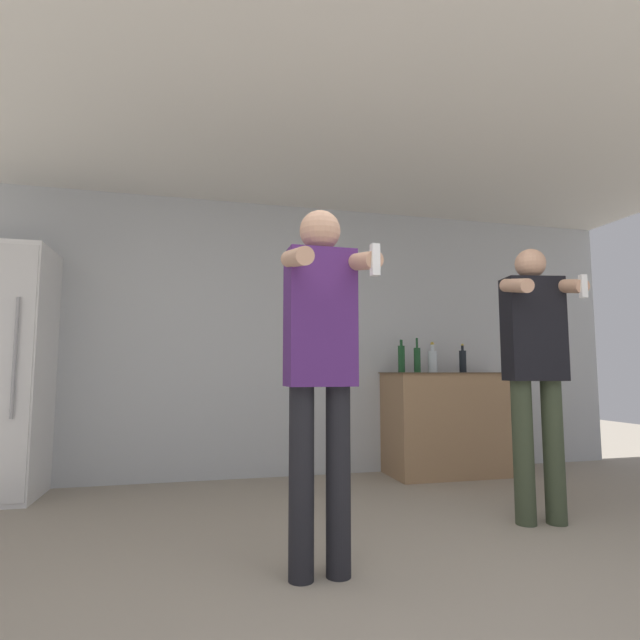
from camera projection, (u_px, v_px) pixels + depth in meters
The scene contains 9 objects.
wall_back at pixel (283, 338), 4.71m from camera, with size 7.00×0.06×2.55m.
ceiling_slab at pixel (324, 130), 3.35m from camera, with size 7.00×3.56×0.05m.
counter at pixel (450, 423), 4.70m from camera, with size 1.22×0.60×0.95m.
bottle_green_wine at pixel (433, 361), 4.70m from camera, with size 0.09×0.09×0.29m.
bottle_dark_rum at pixel (417, 359), 4.66m from camera, with size 0.06×0.06×0.34m.
bottle_red_label at pixel (401, 358), 4.63m from camera, with size 0.06×0.06×0.32m.
bottle_brown_liquor at pixel (463, 361), 4.78m from camera, with size 0.07×0.07×0.28m.
person_woman_foreground at pixel (321, 354), 2.41m from camera, with size 0.40×0.46×1.76m.
person_man_side at pixel (535, 360), 3.24m from camera, with size 0.48×0.48×1.77m.
Camera 1 is at (-0.79, -1.58, 0.96)m, focal length 28.00 mm.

